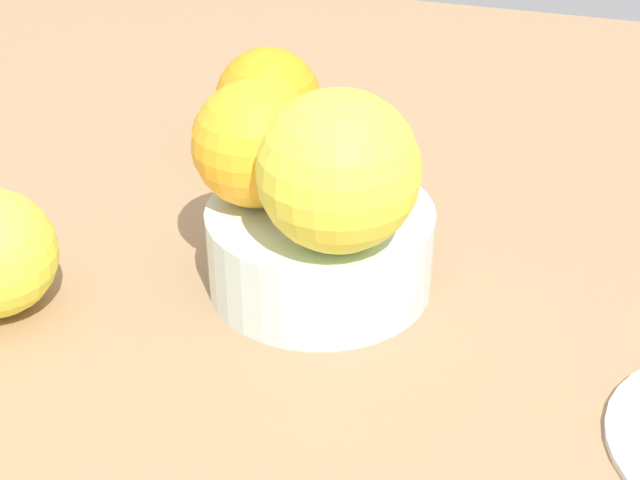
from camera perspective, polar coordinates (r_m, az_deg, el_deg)
ground_plane at (r=57.52cm, az=0.00°, el=-3.43°), size 110.00×110.00×2.00cm
fruit_bowl at (r=55.61cm, az=0.00°, el=-0.55°), size 13.28×13.28×5.10cm
orange_in_bowl_0 at (r=49.07cm, az=1.11°, el=4.16°), size 8.67×8.67×8.67cm
orange_in_bowl_1 at (r=53.78cm, az=-3.82°, el=5.90°), size 7.31×7.31×7.31cm
orange_loose_1 at (r=71.04cm, az=-3.12°, el=8.37°), size 7.92×7.92×7.92cm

